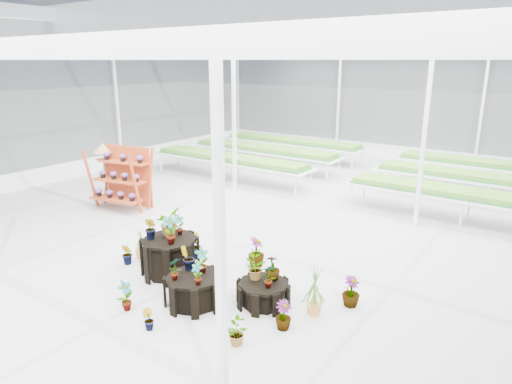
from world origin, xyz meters
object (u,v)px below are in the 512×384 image
Objects in this scene: plinth_tall at (170,256)px; plinth_low at (263,293)px; bird_table at (105,173)px; plinth_mid at (194,290)px; shelf_rack at (120,179)px.

plinth_low is (2.20, 0.10, -0.18)m from plinth_tall.
plinth_tall is 0.63× the size of bird_table.
plinth_tall is at bearing 153.43° from plinth_mid.
shelf_rack is 0.92m from bird_table.
shelf_rack is at bearing -32.59° from bird_table.
bird_table is at bearing 162.54° from plinth_low.
plinth_mid is 7.08m from bird_table.
shelf_rack is 0.98× the size of bird_table.
plinth_mid is 1.11× the size of plinth_low.
plinth_tall is at bearing -39.55° from shelf_rack.
plinth_mid is 1.22m from plinth_low.
plinth_low is at bearing 34.99° from plinth_mid.
plinth_tall is 2.21m from plinth_low.
plinth_mid is 0.57× the size of bird_table.
bird_table reaches higher than plinth_tall.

